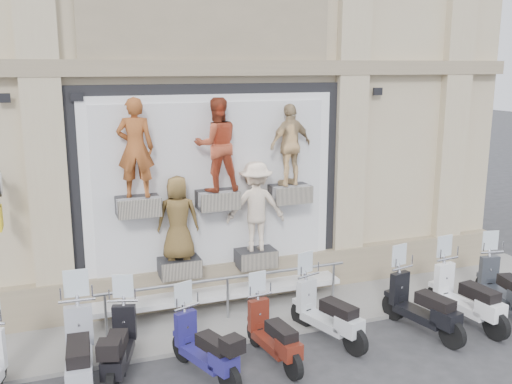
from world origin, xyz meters
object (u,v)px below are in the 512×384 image
(scooter_f, at_px, (273,323))
(scooter_g, at_px, (328,301))
(scooter_i, at_px, (468,285))
(scooter_e, at_px, (204,335))
(scooter_j, at_px, (506,277))
(guard_rail, at_px, (228,299))
(scooter_h, at_px, (423,294))
(scooter_d, at_px, (118,333))
(scooter_c, at_px, (78,338))

(scooter_f, bearing_deg, scooter_g, 8.78)
(scooter_g, distance_m, scooter_i, 2.83)
(scooter_e, height_order, scooter_j, scooter_j)
(guard_rail, relative_size, scooter_j, 2.67)
(scooter_j, bearing_deg, scooter_f, -167.65)
(scooter_h, height_order, scooter_i, scooter_i)
(scooter_d, bearing_deg, guard_rail, 47.37)
(scooter_d, distance_m, scooter_j, 7.58)
(guard_rail, xyz_separation_m, scooter_f, (0.25, -1.74, 0.24))
(scooter_c, relative_size, scooter_e, 1.19)
(scooter_j, bearing_deg, scooter_h, -164.83)
(scooter_d, height_order, scooter_g, scooter_g)
(guard_rail, distance_m, scooter_i, 4.60)
(scooter_h, bearing_deg, scooter_g, 156.63)
(scooter_d, height_order, scooter_h, scooter_h)
(scooter_i, height_order, scooter_j, scooter_i)
(scooter_c, xyz_separation_m, scooter_g, (4.30, 0.11, -0.09))
(scooter_d, xyz_separation_m, scooter_g, (3.68, -0.06, 0.01))
(scooter_h, bearing_deg, scooter_e, 168.63)
(guard_rail, height_order, scooter_f, scooter_f)
(scooter_f, relative_size, scooter_i, 0.88)
(scooter_e, xyz_separation_m, scooter_g, (2.41, 0.42, 0.04))
(scooter_d, relative_size, scooter_i, 0.93)
(scooter_f, relative_size, scooter_g, 0.93)
(scooter_g, bearing_deg, scooter_d, 161.89)
(scooter_h, bearing_deg, guard_rail, 139.58)
(guard_rail, distance_m, scooter_d, 2.60)
(scooter_g, bearing_deg, scooter_e, 172.75)
(guard_rail, relative_size, scooter_f, 2.91)
(guard_rail, height_order, scooter_g, scooter_g)
(guard_rail, relative_size, scooter_h, 2.63)
(guard_rail, relative_size, scooter_c, 2.41)
(guard_rail, distance_m, scooter_e, 2.05)
(scooter_i, distance_m, scooter_j, 1.10)
(scooter_g, bearing_deg, scooter_j, -19.53)
(scooter_g, bearing_deg, scooter_i, -23.92)
(scooter_h, bearing_deg, scooter_j, -7.36)
(guard_rail, bearing_deg, scooter_h, -28.03)
(scooter_c, distance_m, scooter_d, 0.64)
(scooter_c, distance_m, scooter_f, 3.11)
(scooter_c, height_order, scooter_h, scooter_c)
(guard_rail, xyz_separation_m, scooter_j, (5.34, -1.54, 0.31))
(scooter_f, bearing_deg, scooter_i, -7.45)
(guard_rail, relative_size, scooter_i, 2.55)
(scooter_g, xyz_separation_m, scooter_h, (1.78, -0.35, 0.02))
(scooter_i, bearing_deg, scooter_f, 173.62)
(guard_rail, distance_m, scooter_j, 5.57)
(scooter_d, xyz_separation_m, scooter_j, (7.57, -0.22, 0.02))
(scooter_e, distance_m, scooter_f, 1.21)
(scooter_c, distance_m, scooter_j, 8.19)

